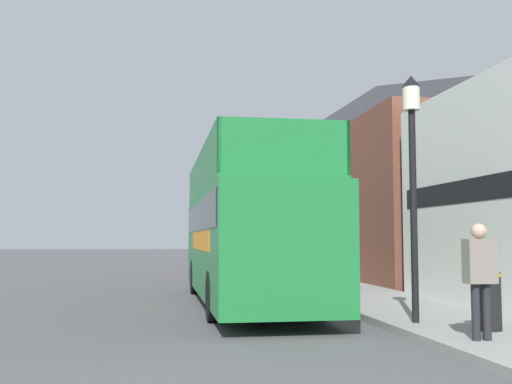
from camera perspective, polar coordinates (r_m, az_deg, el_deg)
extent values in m
plane|color=#4C4C4F|center=(25.85, -11.22, -8.11)|extent=(144.00, 144.00, 0.00)
cube|color=gray|center=(23.54, 4.53, -8.38)|extent=(2.97, 108.00, 0.14)
cube|color=brown|center=(28.27, 11.58, -1.60)|extent=(6.00, 18.11, 6.10)
pyramid|color=#2D2D33|center=(28.82, 11.44, 7.22)|extent=(6.00, 18.11, 2.75)
cube|color=#1E7A38|center=(15.44, -0.92, -5.10)|extent=(2.52, 10.51, 2.46)
cube|color=orange|center=(14.92, -0.63, -4.65)|extent=(2.51, 5.78, 0.45)
cube|color=black|center=(15.45, -0.92, -2.40)|extent=(2.54, 9.67, 0.70)
cube|color=#1E7A38|center=(15.48, -0.91, -0.36)|extent=(2.51, 9.67, 0.10)
cube|color=#1E7A38|center=(15.40, -5.31, 1.76)|extent=(0.13, 9.65, 1.01)
cube|color=#1E7A38|center=(15.74, 3.40, 1.61)|extent=(0.13, 9.65, 1.01)
cube|color=#1E7A38|center=(10.85, 2.75, 4.36)|extent=(2.46, 0.08, 1.01)
cube|color=#1E7A38|center=(19.57, -2.64, 0.42)|extent=(2.47, 1.48, 1.01)
cylinder|color=black|center=(18.60, -5.79, -8.04)|extent=(0.29, 1.03, 1.03)
cylinder|color=black|center=(18.86, 1.00, -8.02)|extent=(0.29, 1.03, 1.03)
cylinder|color=black|center=(12.34, -4.02, -9.89)|extent=(0.29, 1.03, 1.03)
cylinder|color=black|center=(12.73, 6.09, -9.71)|extent=(0.29, 1.03, 1.03)
cube|color=navy|center=(24.17, -2.24, -7.04)|extent=(1.78, 4.10, 0.85)
cube|color=black|center=(24.02, -2.20, -5.35)|extent=(1.56, 1.97, 0.59)
cylinder|color=black|center=(25.35, -4.46, -7.56)|extent=(0.20, 0.62, 0.62)
cylinder|color=black|center=(25.55, -0.78, -7.55)|extent=(0.20, 0.62, 0.62)
cylinder|color=black|center=(22.83, -3.88, -7.91)|extent=(0.20, 0.62, 0.62)
cylinder|color=black|center=(23.05, 0.20, -7.88)|extent=(0.20, 0.62, 0.62)
cylinder|color=#232328|center=(9.87, 20.19, -10.68)|extent=(0.13, 0.13, 0.86)
cylinder|color=#232328|center=(9.96, 21.10, -10.59)|extent=(0.13, 0.13, 0.86)
cube|color=gray|center=(9.86, 20.53, -6.19)|extent=(0.47, 0.26, 0.68)
sphere|color=tan|center=(9.85, 20.46, -3.52)|extent=(0.24, 0.24, 0.24)
cylinder|color=black|center=(11.57, 14.79, -2.13)|extent=(0.13, 0.13, 3.97)
cylinder|color=silver|center=(11.86, 14.57, 8.61)|extent=(0.32, 0.32, 0.45)
cone|color=black|center=(11.94, 14.54, 10.18)|extent=(0.35, 0.35, 0.22)
cylinder|color=black|center=(20.38, 4.07, -3.09)|extent=(0.13, 0.13, 4.05)
cylinder|color=silver|center=(20.56, 4.04, 3.20)|extent=(0.32, 0.32, 0.45)
cone|color=black|center=(20.60, 4.03, 4.12)|extent=(0.35, 0.35, 0.22)
cylinder|color=black|center=(11.03, 21.20, -9.67)|extent=(0.44, 0.44, 0.97)
cylinder|color=#B28E1E|center=(10.99, 21.13, -7.36)|extent=(0.48, 0.48, 0.06)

